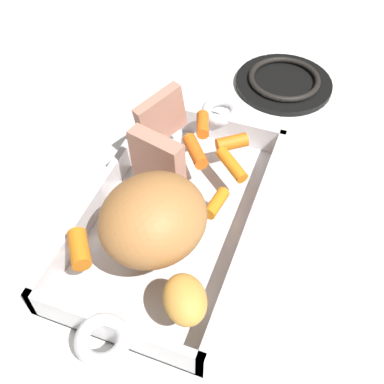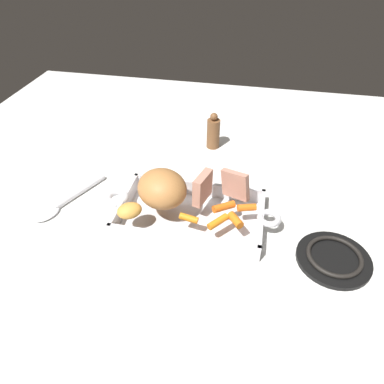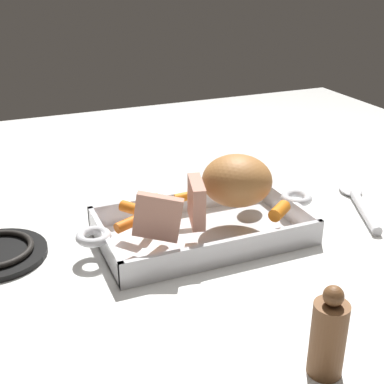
# 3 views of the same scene
# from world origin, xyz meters

# --- Properties ---
(ground_plane) EXTENTS (1.82, 1.82, 0.00)m
(ground_plane) POSITION_xyz_m (0.00, 0.00, 0.00)
(ground_plane) COLOR white
(roasting_dish) EXTENTS (0.45, 0.21, 0.05)m
(roasting_dish) POSITION_xyz_m (0.00, 0.00, 0.02)
(roasting_dish) COLOR silver
(roasting_dish) RESTS_ON ground_plane
(pork_roast) EXTENTS (0.17, 0.16, 0.09)m
(pork_roast) POSITION_xyz_m (-0.07, -0.01, 0.10)
(pork_roast) COLOR #B5763F
(pork_roast) RESTS_ON roasting_dish
(roast_slice_outer) EXTENTS (0.04, 0.08, 0.08)m
(roast_slice_outer) POSITION_xyz_m (0.02, 0.03, 0.09)
(roast_slice_outer) COLOR tan
(roast_slice_outer) RESTS_ON roasting_dish
(roast_slice_thin) EXTENTS (0.08, 0.05, 0.08)m
(roast_slice_thin) POSITION_xyz_m (0.10, 0.06, 0.09)
(roast_slice_thin) COLOR tan
(roast_slice_thin) RESTS_ON roasting_dish
(baby_carrot_southeast) EXTENTS (0.05, 0.02, 0.02)m
(baby_carrot_southeast) POSITION_xyz_m (0.01, -0.06, 0.06)
(baby_carrot_southeast) COLOR orange
(baby_carrot_southeast) RESTS_ON roasting_dish
(baby_carrot_long) EXTENTS (0.04, 0.05, 0.02)m
(baby_carrot_long) POSITION_xyz_m (0.12, -0.04, 0.06)
(baby_carrot_long) COLOR orange
(baby_carrot_long) RESTS_ON roasting_dish
(baby_carrot_center_left) EXTENTS (0.05, 0.05, 0.02)m
(baby_carrot_center_left) POSITION_xyz_m (-0.11, 0.07, 0.06)
(baby_carrot_center_left) COLOR orange
(baby_carrot_center_left) RESTS_ON roasting_dish
(baby_carrot_northeast) EXTENTS (0.05, 0.05, 0.02)m
(baby_carrot_northeast) POSITION_xyz_m (0.08, -0.05, 0.06)
(baby_carrot_northeast) COLOR orange
(baby_carrot_northeast) RESTS_ON roasting_dish
(baby_carrot_short) EXTENTS (0.06, 0.05, 0.02)m
(baby_carrot_short) POSITION_xyz_m (0.08, 0.00, 0.06)
(baby_carrot_short) COLOR orange
(baby_carrot_short) RESTS_ON roasting_dish
(baby_carrot_center_right) EXTENTS (0.05, 0.03, 0.02)m
(baby_carrot_center_right) POSITION_xyz_m (0.14, 0.01, 0.06)
(baby_carrot_center_right) COLOR orange
(baby_carrot_center_right) RESTS_ON roasting_dish
(potato_golden_small) EXTENTS (0.08, 0.07, 0.04)m
(potato_golden_small) POSITION_xyz_m (-0.14, -0.07, 0.07)
(potato_golden_small) COLOR gold
(potato_golden_small) RESTS_ON roasting_dish
(stove_burner_rear) EXTENTS (0.17, 0.17, 0.02)m
(stove_burner_rear) POSITION_xyz_m (0.35, -0.07, 0.01)
(stove_burner_rear) COLOR black
(stove_burner_rear) RESTS_ON ground_plane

